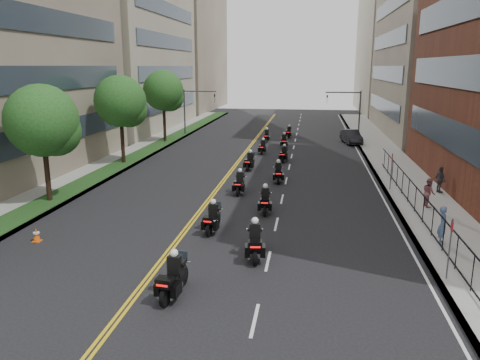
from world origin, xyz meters
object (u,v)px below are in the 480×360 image
object	(u,v)px
motorcycle_4	(240,184)
motorcycle_11	(289,133)
motorcycle_8	(263,147)
pedestrian_b	(429,192)
pedestrian_a	(443,225)
pedestrian_c	(440,180)
motorcycle_0	(173,278)
parked_sedan	(351,137)
motorcycle_2	(213,219)
traffic_cone	(36,235)
motorcycle_5	(278,173)
motorcycle_1	(255,243)
motorcycle_3	(265,201)
motorcycle_6	(250,162)
motorcycle_9	(284,142)
motorcycle_7	(284,155)
motorcycle_10	(267,136)

from	to	relation	value
motorcycle_4	motorcycle_11	bearing A→B (deg)	85.74
motorcycle_4	motorcycle_8	distance (m)	14.88
motorcycle_4	pedestrian_b	distance (m)	11.85
pedestrian_a	pedestrian_c	bearing A→B (deg)	-1.43
motorcycle_0	motorcycle_4	bearing A→B (deg)	95.27
motorcycle_11	parked_sedan	distance (m)	7.76
motorcycle_2	traffic_cone	size ratio (longest dim) A/B	3.48
motorcycle_4	motorcycle_5	world-z (taller)	motorcycle_4
motorcycle_8	pedestrian_c	xyz separation A→B (m)	(13.15, -13.26, 0.41)
motorcycle_8	pedestrian_c	distance (m)	18.68
motorcycle_1	motorcycle_5	xyz separation A→B (m)	(0.05, 14.26, -0.07)
pedestrian_a	motorcycle_8	bearing A→B (deg)	37.48
motorcycle_3	motorcycle_5	size ratio (longest dim) A/B	1.01
pedestrian_c	traffic_cone	size ratio (longest dim) A/B	2.64
motorcycle_0	pedestrian_c	size ratio (longest dim) A/B	1.39
motorcycle_6	motorcycle_11	size ratio (longest dim) A/B	1.08
pedestrian_a	motorcycle_0	bearing A→B (deg)	133.11
motorcycle_6	motorcycle_9	world-z (taller)	motorcycle_6
motorcycle_5	motorcycle_7	world-z (taller)	motorcycle_5
motorcycle_1	motorcycle_8	xyz separation A→B (m)	(-2.23, 25.58, -0.12)
motorcycle_2	pedestrian_c	size ratio (longest dim) A/B	1.32
motorcycle_2	traffic_cone	distance (m)	8.68
motorcycle_2	pedestrian_c	world-z (taller)	pedestrian_c
motorcycle_2	motorcycle_9	world-z (taller)	motorcycle_2
motorcycle_5	motorcycle_10	world-z (taller)	motorcycle_5
motorcycle_9	parked_sedan	xyz separation A→B (m)	(7.22, 3.91, 0.10)
motorcycle_6	motorcycle_7	size ratio (longest dim) A/B	1.06
motorcycle_5	pedestrian_c	world-z (taller)	pedestrian_c
motorcycle_7	motorcycle_9	world-z (taller)	motorcycle_9
motorcycle_11	traffic_cone	bearing A→B (deg)	-102.40
pedestrian_b	motorcycle_5	bearing A→B (deg)	52.88
pedestrian_c	motorcycle_3	bearing A→B (deg)	100.09
parked_sedan	pedestrian_a	distance (m)	30.66
motorcycle_5	pedestrian_c	bearing A→B (deg)	-15.00
motorcycle_7	motorcycle_9	bearing A→B (deg)	100.79
motorcycle_0	motorcycle_3	bearing A→B (deg)	83.90
motorcycle_4	traffic_cone	xyz separation A→B (m)	(-8.53, -10.24, -0.35)
motorcycle_11	motorcycle_2	bearing A→B (deg)	-90.05
pedestrian_a	motorcycle_5	bearing A→B (deg)	48.69
motorcycle_0	motorcycle_9	world-z (taller)	motorcycle_0
motorcycle_1	motorcycle_10	xyz separation A→B (m)	(-2.56, 32.90, -0.09)
motorcycle_6	parked_sedan	size ratio (longest dim) A/B	0.50
motorcycle_6	motorcycle_10	size ratio (longest dim) A/B	1.03
motorcycle_10	motorcycle_11	world-z (taller)	motorcycle_10
pedestrian_b	motorcycle_2	bearing A→B (deg)	108.51
traffic_cone	pedestrian_c	bearing A→B (deg)	28.62
parked_sedan	pedestrian_c	xyz separation A→B (m)	(4.10, -21.01, 0.29)
motorcycle_8	motorcycle_11	xyz separation A→B (m)	(2.01, 11.02, -0.01)
motorcycle_6	motorcycle_7	xyz separation A→B (m)	(2.61, 3.90, -0.04)
motorcycle_7	traffic_cone	size ratio (longest dim) A/B	3.19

